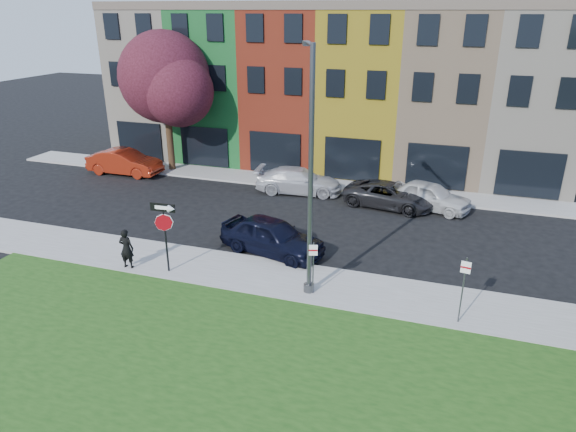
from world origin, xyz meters
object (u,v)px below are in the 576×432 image
(sedan_near, at_px, (272,236))
(street_lamp, at_px, (310,176))
(stop_sign, at_px, (164,224))
(man, at_px, (126,248))

(sedan_near, relative_size, street_lamp, 0.57)
(sedan_near, bearing_deg, stop_sign, 147.41)
(stop_sign, relative_size, sedan_near, 0.58)
(man, relative_size, sedan_near, 0.33)
(sedan_near, bearing_deg, street_lamp, -123.68)
(stop_sign, bearing_deg, man, -176.26)
(man, bearing_deg, street_lamp, 179.44)
(stop_sign, distance_m, man, 2.16)
(man, relative_size, street_lamp, 0.19)
(street_lamp, bearing_deg, sedan_near, 109.98)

